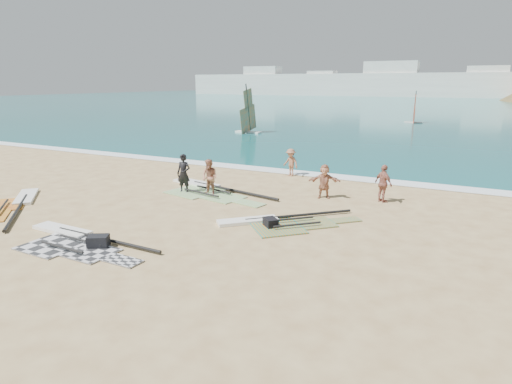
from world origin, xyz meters
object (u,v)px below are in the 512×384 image
at_px(gear_bag_far, 271,223).
at_px(beachgoer_mid, 291,162).
at_px(person_wetsuit, 184,174).
at_px(gear_bag_near, 98,242).
at_px(rig_orange, 279,222).
at_px(beachgoer_back, 383,184).
at_px(beachgoer_right, 324,181).
at_px(rig_grey, 73,240).
at_px(rig_green, 207,190).
at_px(rig_red, 8,206).
at_px(beachgoer_left, 210,177).

relative_size(gear_bag_far, beachgoer_mid, 0.38).
height_order(gear_bag_far, person_wetsuit, person_wetsuit).
xyz_separation_m(gear_bag_near, beachgoer_mid, (1.31, 12.48, 0.56)).
bearing_deg(rig_orange, person_wetsuit, 116.23).
distance_m(rig_orange, beachgoer_back, 5.51).
height_order(beachgoer_mid, beachgoer_right, beachgoer_right).
height_order(rig_grey, gear_bag_near, gear_bag_near).
distance_m(rig_grey, rig_green, 7.62).
distance_m(rig_green, beachgoer_mid, 5.41).
height_order(rig_green, rig_orange, rig_green).
relative_size(gear_bag_far, beachgoer_right, 0.37).
distance_m(rig_grey, rig_red, 5.91).
bearing_deg(rig_orange, beachgoer_right, 41.93).
distance_m(beachgoer_mid, beachgoer_back, 6.37).
bearing_deg(rig_green, gear_bag_near, -70.58).
bearing_deg(rig_red, gear_bag_far, 56.77).
distance_m(rig_green, gear_bag_far, 6.03).
relative_size(rig_red, beachgoer_right, 3.58).
height_order(beachgoer_left, beachgoer_right, beachgoer_left).
relative_size(gear_bag_near, beachgoer_back, 0.38).
bearing_deg(rig_red, beachgoer_back, 72.90).
xyz_separation_m(gear_bag_far, beachgoer_mid, (-2.67, 8.31, 0.58)).
bearing_deg(rig_orange, rig_green, 106.19).
xyz_separation_m(rig_red, beachgoer_left, (6.44, 5.42, 0.77)).
bearing_deg(rig_red, rig_green, 89.10).
relative_size(rig_orange, person_wetsuit, 2.62).
bearing_deg(rig_grey, rig_green, 89.94).
bearing_deg(gear_bag_far, rig_red, -166.54).
xyz_separation_m(rig_grey, gear_bag_near, (1.15, 0.00, 0.15)).
relative_size(rig_green, beachgoer_back, 3.94).
height_order(gear_bag_near, person_wetsuit, person_wetsuit).
xyz_separation_m(rig_red, beachgoer_back, (13.70, 7.78, 0.77)).
height_order(rig_red, beachgoer_back, beachgoer_back).
relative_size(rig_green, person_wetsuit, 3.54).
bearing_deg(gear_bag_near, gear_bag_far, 46.32).
distance_m(rig_orange, beachgoer_right, 4.26).
bearing_deg(gear_bag_near, beachgoer_right, 63.57).
height_order(person_wetsuit, beachgoer_back, person_wetsuit).
relative_size(person_wetsuit, beachgoer_right, 1.19).
height_order(rig_green, gear_bag_near, gear_bag_near).
height_order(rig_grey, beachgoer_left, beachgoer_left).
bearing_deg(rig_red, person_wetsuit, 88.81).
height_order(person_wetsuit, beachgoer_right, person_wetsuit).
relative_size(rig_red, beachgoer_left, 3.30).
relative_size(rig_red, gear_bag_far, 9.62).
relative_size(gear_bag_near, beachgoer_mid, 0.41).
bearing_deg(rig_grey, rig_orange, 43.23).
height_order(rig_grey, beachgoer_mid, beachgoer_mid).
bearing_deg(rig_orange, rig_red, 152.40).
height_order(rig_orange, beachgoer_mid, beachgoer_mid).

